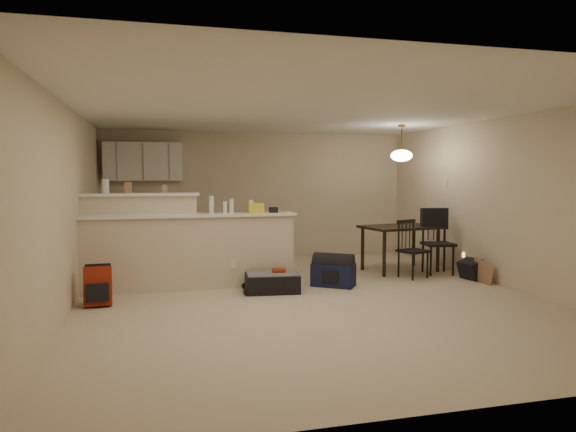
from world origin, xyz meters
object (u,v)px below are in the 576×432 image
object	(u,v)px
red_backpack	(98,286)
navy_duffel	(333,275)
dining_table	(400,231)
dining_chair_near	(413,249)
suitcase	(272,283)
black_daypack	(472,270)
dining_chair_far	(438,242)
pendant_lamp	(401,155)

from	to	relation	value
red_backpack	navy_duffel	bearing A→B (deg)	3.98
dining_table	red_backpack	bearing A→B (deg)	-174.52
dining_table	dining_chair_near	distance (m)	0.65
dining_chair_near	red_backpack	size ratio (longest dim) A/B	1.87
suitcase	red_backpack	size ratio (longest dim) A/B	1.51
dining_chair_near	black_daypack	bearing A→B (deg)	-41.18
red_backpack	black_daypack	world-z (taller)	red_backpack
red_backpack	black_daypack	bearing A→B (deg)	0.66
red_backpack	black_daypack	distance (m)	5.56
navy_duffel	black_daypack	size ratio (longest dim) A/B	1.77
dining_chair_far	red_backpack	bearing A→B (deg)	-162.96
suitcase	navy_duffel	distance (m)	0.98
pendant_lamp	red_backpack	xyz separation A→B (m)	(-4.78, -1.25, -1.74)
dining_table	pendant_lamp	size ratio (longest dim) A/B	2.21
red_backpack	navy_duffel	xyz separation A→B (m)	(3.26, 0.36, -0.08)
dining_table	red_backpack	xyz separation A→B (m)	(-4.78, -1.25, -0.44)
dining_table	black_daypack	distance (m)	1.34
pendant_lamp	dining_chair_far	world-z (taller)	pendant_lamp
pendant_lamp	navy_duffel	size ratio (longest dim) A/B	1.00
pendant_lamp	navy_duffel	xyz separation A→B (m)	(-1.51, -0.88, -1.82)
suitcase	black_daypack	bearing A→B (deg)	7.18
suitcase	dining_table	bearing A→B (deg)	28.42
dining_chair_far	black_daypack	bearing A→B (deg)	-55.17
pendant_lamp	dining_chair_near	distance (m)	1.64
dining_chair_near	suitcase	world-z (taller)	dining_chair_near
suitcase	red_backpack	bearing A→B (deg)	-168.86
navy_duffel	dining_chair_near	bearing A→B (deg)	45.29
dining_chair_far	suitcase	world-z (taller)	dining_chair_far
dining_table	black_daypack	size ratio (longest dim) A/B	3.91
suitcase	pendant_lamp	bearing A→B (deg)	28.42
suitcase	dining_chair_near	bearing A→B (deg)	15.83
dining_chair_near	suitcase	bearing A→B (deg)	171.34
pendant_lamp	navy_duffel	bearing A→B (deg)	-149.72
dining_chair_near	dining_table	bearing A→B (deg)	64.97
red_backpack	navy_duffel	world-z (taller)	red_backpack
dining_chair_far	black_daypack	world-z (taller)	dining_chair_far
dining_table	suitcase	bearing A→B (deg)	-166.53
pendant_lamp	red_backpack	distance (m)	5.24
dining_chair_far	dining_table	bearing A→B (deg)	148.72
dining_table	red_backpack	size ratio (longest dim) A/B	2.76
suitcase	navy_duffel	xyz separation A→B (m)	(0.96, 0.15, 0.04)
pendant_lamp	navy_duffel	distance (m)	2.53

